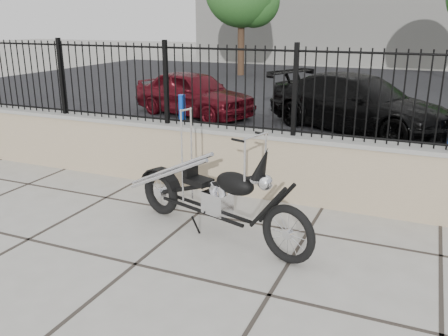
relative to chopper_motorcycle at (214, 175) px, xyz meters
name	(u,v)px	position (x,y,z in m)	size (l,w,h in m)	color
ground_plane	(135,264)	(-0.47, -1.01, -0.76)	(90.00, 90.00, 0.00)	#99968E
parking_lot	(342,96)	(-0.47, 11.49, -0.76)	(30.00, 30.00, 0.00)	black
retaining_wall	(227,160)	(-0.47, 1.49, -0.28)	(14.00, 0.36, 0.96)	gray
iron_fence	(227,88)	(-0.47, 1.49, 0.80)	(14.00, 0.08, 1.20)	black
chopper_motorcycle	(214,175)	(0.00, 0.00, 0.00)	(2.53, 0.44, 1.52)	black
car_red	(193,93)	(-3.56, 6.50, -0.16)	(1.42, 3.53, 1.20)	#4C0A12
car_black	(358,103)	(0.75, 6.36, -0.11)	(1.81, 4.46, 1.30)	black
bollard_a	(182,123)	(-2.14, 3.21, -0.20)	(0.13, 0.13, 1.12)	#0A17A3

